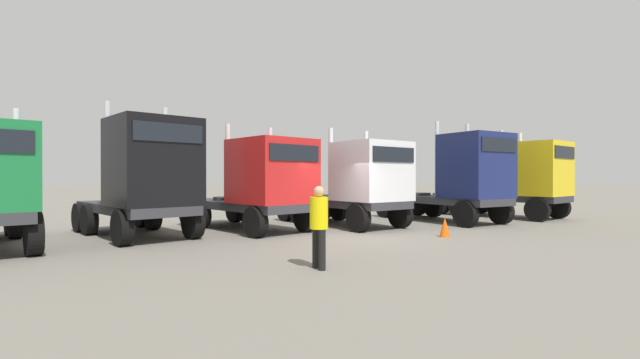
{
  "coord_description": "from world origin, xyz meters",
  "views": [
    {
      "loc": [
        -7.55,
        -12.09,
        2.02
      ],
      "look_at": [
        0.69,
        3.47,
        1.9
      ],
      "focal_mm": 24.51,
      "sensor_mm": 36.0,
      "label": 1
    }
  ],
  "objects": [
    {
      "name": "semi_truck_red",
      "position": [
        -1.98,
        2.98,
        1.76
      ],
      "size": [
        3.97,
        6.44,
        3.93
      ],
      "rotation": [
        0.0,
        0.0,
        -1.31
      ],
      "color": "#333338",
      "rests_on": "ground"
    },
    {
      "name": "semi_truck_yellow",
      "position": [
        10.96,
        1.94,
        1.88
      ],
      "size": [
        3.76,
        6.7,
        4.23
      ],
      "rotation": [
        0.0,
        0.0,
        -1.36
      ],
      "color": "#333338",
      "rests_on": "ground"
    },
    {
      "name": "semi_truck_black",
      "position": [
        -5.91,
        2.97,
        2.0
      ],
      "size": [
        3.86,
        6.07,
        4.43
      ],
      "rotation": [
        0.0,
        0.0,
        -1.31
      ],
      "color": "#333338",
      "rests_on": "ground"
    },
    {
      "name": "semi_truck_navy",
      "position": [
        6.66,
        1.64,
        1.95
      ],
      "size": [
        2.89,
        6.36,
        4.39
      ],
      "rotation": [
        0.0,
        0.0,
        -1.51
      ],
      "color": "#333338",
      "rests_on": "ground"
    },
    {
      "name": "visitor_in_hivis",
      "position": [
        -3.13,
        -3.69,
        1.05
      ],
      "size": [
        0.4,
        0.44,
        1.81
      ],
      "rotation": [
        0.0,
        0.0,
        3.15
      ],
      "color": "black",
      "rests_on": "ground"
    },
    {
      "name": "traffic_cone_near",
      "position": [
        2.92,
        -1.21,
        0.33
      ],
      "size": [
        0.36,
        0.36,
        0.66
      ],
      "primitive_type": "cone",
      "color": "#F2590C",
      "rests_on": "ground"
    },
    {
      "name": "semi_truck_white",
      "position": [
        1.95,
        2.54,
        1.75
      ],
      "size": [
        3.42,
        6.47,
        3.94
      ],
      "rotation": [
        0.0,
        0.0,
        -1.42
      ],
      "color": "#333338",
      "rests_on": "ground"
    },
    {
      "name": "ground",
      "position": [
        0.0,
        0.0,
        0.0
      ],
      "size": [
        200.0,
        200.0,
        0.0
      ],
      "primitive_type": "plane",
      "color": "slate"
    }
  ]
}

